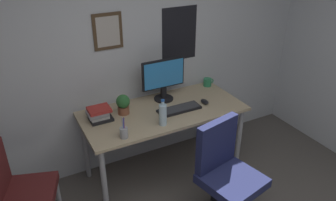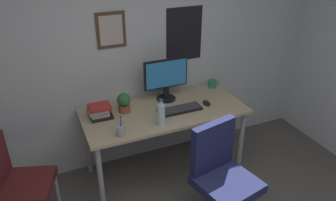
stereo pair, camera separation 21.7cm
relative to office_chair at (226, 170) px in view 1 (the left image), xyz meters
name	(u,v)px [view 1 (the left image)]	position (x,y,z in m)	size (l,w,h in m)	color
wall_back	(126,46)	(-0.36, 1.24, 0.77)	(4.40, 0.10, 2.60)	silver
desk	(163,117)	(-0.18, 0.80, 0.15)	(1.59, 0.73, 0.76)	tan
office_chair	(226,170)	(0.00, 0.00, 0.00)	(0.58, 0.57, 0.95)	#1E234C
side_chair	(18,189)	(-1.57, 0.60, -0.03)	(0.53, 0.53, 0.88)	#591E1E
monitor	(163,78)	(-0.07, 1.00, 0.47)	(0.46, 0.20, 0.43)	black
keyboard	(179,109)	(-0.05, 0.72, 0.24)	(0.43, 0.15, 0.03)	black
computer_mouse	(205,102)	(0.25, 0.73, 0.25)	(0.06, 0.11, 0.04)	black
water_bottle	(163,114)	(-0.31, 0.56, 0.34)	(0.07, 0.07, 0.25)	silver
coffee_mug_near	(208,82)	(0.52, 1.07, 0.27)	(0.13, 0.09, 0.09)	#2D8C59
potted_plant	(123,104)	(-0.55, 0.91, 0.33)	(0.13, 0.13, 0.20)	brown
pen_cup	(124,132)	(-0.69, 0.52, 0.28)	(0.07, 0.07, 0.20)	#9EA0A5
book_stack_left	(99,114)	(-0.79, 0.91, 0.29)	(0.22, 0.18, 0.12)	black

